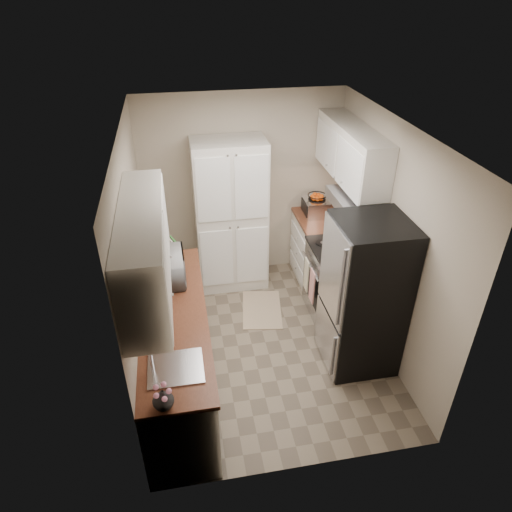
# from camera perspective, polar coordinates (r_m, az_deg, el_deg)

# --- Properties ---
(ground) EXTENTS (3.20, 3.20, 0.00)m
(ground) POSITION_cam_1_polar(r_m,az_deg,el_deg) (5.41, 1.18, -10.73)
(ground) COLOR #7A6B56
(ground) RESTS_ON ground
(room_shell) EXTENTS (2.64, 3.24, 2.52)m
(room_shell) POSITION_cam_1_polar(r_m,az_deg,el_deg) (4.46, 1.21, 4.70)
(room_shell) COLOR beige
(room_shell) RESTS_ON ground
(pantry_cabinet) EXTENTS (0.90, 0.55, 2.00)m
(pantry_cabinet) POSITION_cam_1_polar(r_m,az_deg,el_deg) (5.88, -3.18, 4.95)
(pantry_cabinet) COLOR silver
(pantry_cabinet) RESTS_ON ground
(base_cabinet_left) EXTENTS (0.60, 2.30, 0.88)m
(base_cabinet_left) POSITION_cam_1_polar(r_m,az_deg,el_deg) (4.74, -9.76, -11.61)
(base_cabinet_left) COLOR silver
(base_cabinet_left) RESTS_ON ground
(countertop_left) EXTENTS (0.63, 2.33, 0.04)m
(countertop_left) POSITION_cam_1_polar(r_m,az_deg,el_deg) (4.43, -10.29, -7.29)
(countertop_left) COLOR brown
(countertop_left) RESTS_ON base_cabinet_left
(base_cabinet_right) EXTENTS (0.60, 0.80, 0.88)m
(base_cabinet_right) POSITION_cam_1_polar(r_m,az_deg,el_deg) (6.29, 7.94, 0.74)
(base_cabinet_right) COLOR silver
(base_cabinet_right) RESTS_ON ground
(countertop_right) EXTENTS (0.63, 0.83, 0.04)m
(countertop_right) POSITION_cam_1_polar(r_m,az_deg,el_deg) (6.06, 8.26, 4.46)
(countertop_right) COLOR brown
(countertop_right) RESTS_ON base_cabinet_right
(electric_range) EXTENTS (0.71, 0.78, 1.13)m
(electric_range) POSITION_cam_1_polar(r_m,az_deg,el_deg) (5.63, 10.22, -3.10)
(electric_range) COLOR #B7B7BC
(electric_range) RESTS_ON ground
(refrigerator) EXTENTS (0.70, 0.72, 1.70)m
(refrigerator) POSITION_cam_1_polar(r_m,az_deg,el_deg) (4.81, 13.36, -4.88)
(refrigerator) COLOR #B7B7BC
(refrigerator) RESTS_ON ground
(microwave) EXTENTS (0.37, 0.54, 0.29)m
(microwave) POSITION_cam_1_polar(r_m,az_deg,el_deg) (4.81, -11.03, -1.47)
(microwave) COLOR #BCBCC1
(microwave) RESTS_ON countertop_left
(wine_bottle) EXTENTS (0.08, 0.08, 0.31)m
(wine_bottle) POSITION_cam_1_polar(r_m,az_deg,el_deg) (4.99, -11.50, -0.03)
(wine_bottle) COLOR black
(wine_bottle) RESTS_ON countertop_left
(flower_vase) EXTENTS (0.17, 0.17, 0.17)m
(flower_vase) POSITION_cam_1_polar(r_m,az_deg,el_deg) (3.58, -11.55, -17.12)
(flower_vase) COLOR silver
(flower_vase) RESTS_ON countertop_left
(cutting_board) EXTENTS (0.09, 0.20, 0.26)m
(cutting_board) POSITION_cam_1_polar(r_m,az_deg,el_deg) (5.14, -9.94, 0.85)
(cutting_board) COLOR #347F31
(cutting_board) RESTS_ON countertop_left
(toaster_oven) EXTENTS (0.30, 0.38, 0.22)m
(toaster_oven) POSITION_cam_1_polar(r_m,az_deg,el_deg) (6.12, 7.42, 6.14)
(toaster_oven) COLOR silver
(toaster_oven) RESTS_ON countertop_right
(fruit_basket) EXTENTS (0.30, 0.30, 0.10)m
(fruit_basket) POSITION_cam_1_polar(r_m,az_deg,el_deg) (6.04, 7.65, 7.46)
(fruit_basket) COLOR #F3550E
(fruit_basket) RESTS_ON toaster_oven
(kitchen_mat) EXTENTS (0.60, 0.84, 0.01)m
(kitchen_mat) POSITION_cam_1_polar(r_m,az_deg,el_deg) (5.86, 0.73, -6.69)
(kitchen_mat) COLOR #C9AC8A
(kitchen_mat) RESTS_ON ground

